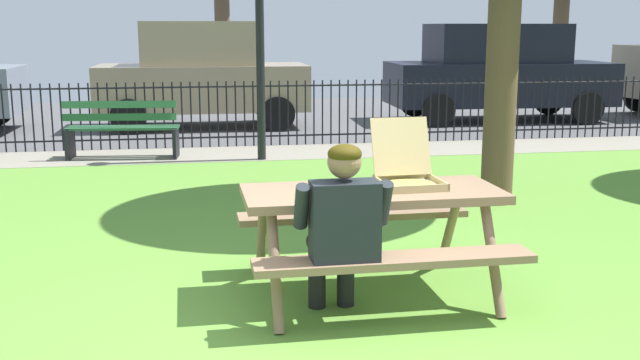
{
  "coord_description": "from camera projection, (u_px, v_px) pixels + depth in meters",
  "views": [
    {
      "loc": [
        -0.55,
        -4.17,
        1.89
      ],
      "look_at": [
        0.39,
        1.33,
        0.75
      ],
      "focal_mm": 42.42,
      "sensor_mm": 36.0,
      "label": 1
    }
  ],
  "objects": [
    {
      "name": "adult_at_table",
      "position": [
        341.0,
        226.0,
        4.76
      ],
      "size": [
        0.61,
        0.59,
        1.19
      ],
      "color": "black",
      "rests_on": "ground"
    },
    {
      "name": "iron_fence_streetside",
      "position": [
        227.0,
        114.0,
        11.97
      ],
      "size": [
        21.99,
        0.03,
        1.04
      ],
      "color": "black",
      "rests_on": "ground"
    },
    {
      "name": "ground",
      "position": [
        263.0,
        256.0,
        6.36
      ],
      "size": [
        28.0,
        11.85,
        0.02
      ],
      "primitive_type": "cube",
      "color": "#5E9235"
    },
    {
      "name": "parked_car_right",
      "position": [
        498.0,
        71.0,
        15.22
      ],
      "size": [
        4.47,
        2.05,
        1.94
      ],
      "color": "black",
      "rests_on": "ground"
    },
    {
      "name": "cobblestone_walkway",
      "position": [
        230.0,
        154.0,
        11.4
      ],
      "size": [
        28.0,
        1.4,
        0.01
      ],
      "primitive_type": "cube",
      "color": "gray"
    },
    {
      "name": "pizza_box_open",
      "position": [
        407.0,
        173.0,
        5.41
      ],
      "size": [
        0.45,
        0.54,
        0.46
      ],
      "color": "tan",
      "rests_on": "picnic_table_foreground"
    },
    {
      "name": "pizza_slice_on_table",
      "position": [
        348.0,
        188.0,
        5.3
      ],
      "size": [
        0.33,
        0.31,
        0.02
      ],
      "color": "#F9D07A",
      "rests_on": "picnic_table_foreground"
    },
    {
      "name": "street_asphalt",
      "position": [
        218.0,
        118.0,
        15.9
      ],
      "size": [
        28.0,
        7.91,
        0.01
      ],
      "primitive_type": "cube",
      "color": "#515154"
    },
    {
      "name": "parked_car_center",
      "position": [
        203.0,
        74.0,
        14.25
      ],
      "size": [
        3.92,
        1.87,
        1.98
      ],
      "color": "gray",
      "rests_on": "ground"
    },
    {
      "name": "park_bench_center",
      "position": [
        122.0,
        130.0,
        10.93
      ],
      "size": [
        1.63,
        0.61,
        0.85
      ],
      "color": "#265935",
      "rests_on": "ground"
    },
    {
      "name": "picnic_table_foreground",
      "position": [
        372.0,
        214.0,
        5.31
      ],
      "size": [
        1.81,
        1.5,
        0.79
      ],
      "color": "#8E6D52",
      "rests_on": "ground"
    }
  ]
}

